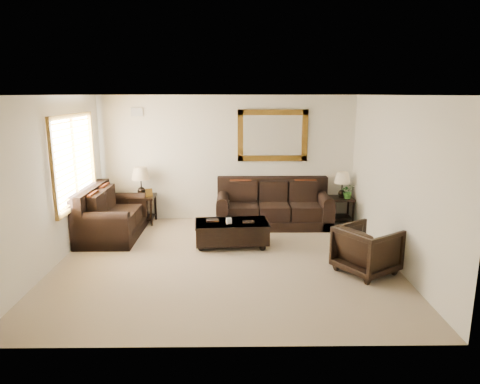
{
  "coord_description": "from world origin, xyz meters",
  "views": [
    {
      "loc": [
        0.17,
        -6.71,
        2.72
      ],
      "look_at": [
        0.25,
        0.6,
        1.04
      ],
      "focal_mm": 32.0,
      "sensor_mm": 36.0,
      "label": 1
    }
  ],
  "objects_px": {
    "armchair": "(367,248)",
    "sofa": "(273,208)",
    "end_table_left": "(141,187)",
    "end_table_right": "(342,190)",
    "coffee_table": "(232,231)",
    "loveseat": "(109,218)"
  },
  "relations": [
    {
      "from": "sofa",
      "to": "end_table_left",
      "type": "xyz_separation_m",
      "value": [
        -2.8,
        0.15,
        0.44
      ]
    },
    {
      "from": "sofa",
      "to": "coffee_table",
      "type": "height_order",
      "value": "sofa"
    },
    {
      "from": "end_table_left",
      "to": "loveseat",
      "type": "bearing_deg",
      "value": -117.18
    },
    {
      "from": "loveseat",
      "to": "armchair",
      "type": "xyz_separation_m",
      "value": [
        4.48,
        -1.81,
        0.05
      ]
    },
    {
      "from": "coffee_table",
      "to": "armchair",
      "type": "bearing_deg",
      "value": -35.21
    },
    {
      "from": "armchair",
      "to": "end_table_left",
      "type": "bearing_deg",
      "value": 22.86
    },
    {
      "from": "sofa",
      "to": "end_table_right",
      "type": "xyz_separation_m",
      "value": [
        1.49,
        0.18,
        0.36
      ]
    },
    {
      "from": "sofa",
      "to": "armchair",
      "type": "relative_size",
      "value": 2.91
    },
    {
      "from": "end_table_right",
      "to": "coffee_table",
      "type": "distance_m",
      "value": 2.81
    },
    {
      "from": "sofa",
      "to": "end_table_left",
      "type": "relative_size",
      "value": 1.95
    },
    {
      "from": "end_table_left",
      "to": "end_table_right",
      "type": "distance_m",
      "value": 4.29
    },
    {
      "from": "sofa",
      "to": "end_table_left",
      "type": "distance_m",
      "value": 2.84
    },
    {
      "from": "sofa",
      "to": "armchair",
      "type": "height_order",
      "value": "sofa"
    },
    {
      "from": "sofa",
      "to": "coffee_table",
      "type": "distance_m",
      "value": 1.56
    },
    {
      "from": "loveseat",
      "to": "end_table_right",
      "type": "height_order",
      "value": "end_table_right"
    },
    {
      "from": "sofa",
      "to": "loveseat",
      "type": "distance_m",
      "value": 3.33
    },
    {
      "from": "sofa",
      "to": "end_table_left",
      "type": "bearing_deg",
      "value": 176.94
    },
    {
      "from": "end_table_left",
      "to": "end_table_right",
      "type": "relative_size",
      "value": 1.11
    },
    {
      "from": "armchair",
      "to": "sofa",
      "type": "bearing_deg",
      "value": -7.64
    },
    {
      "from": "end_table_right",
      "to": "sofa",
      "type": "bearing_deg",
      "value": -173.17
    },
    {
      "from": "sofa",
      "to": "armchair",
      "type": "bearing_deg",
      "value": -64.25
    },
    {
      "from": "loveseat",
      "to": "end_table_right",
      "type": "bearing_deg",
      "value": -79.12
    }
  ]
}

